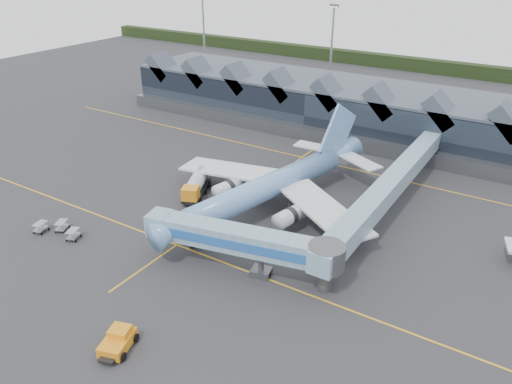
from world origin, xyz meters
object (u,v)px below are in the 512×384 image
Objects in this scene: jet_bridge at (253,244)px; pushback_tug at (118,341)px; fuel_truck at (197,183)px; main_airliner at (274,184)px.

jet_bridge is 18.59m from pushback_tug.
fuel_truck is at bearing 133.37° from jet_bridge.
pushback_tug is at bearing -116.36° from jet_bridge.
fuel_truck is (-19.23, 13.36, -2.42)m from jet_bridge.
jet_bridge reaches higher than pushback_tug.
main_airliner reaches higher than jet_bridge.
fuel_truck is at bearing -156.15° from main_airliner.
pushback_tug is at bearing -74.33° from main_airliner.
main_airliner is 13.17m from fuel_truck.
jet_bridge is at bearing 57.85° from pushback_tug.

